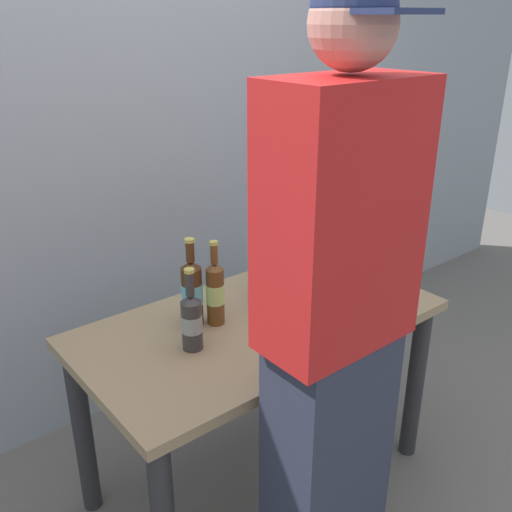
{
  "coord_description": "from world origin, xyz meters",
  "views": [
    {
      "loc": [
        -1.15,
        -1.4,
        1.76
      ],
      "look_at": [
        -0.02,
        0.0,
        0.99
      ],
      "focal_mm": 39.93,
      "sensor_mm": 36.0,
      "label": 1
    }
  ],
  "objects_px": {
    "laptop": "(293,290)",
    "beer_bottle_amber": "(192,320)",
    "beer_bottle_brown": "(192,292)",
    "beer_bottle_dark": "(215,292)",
    "person_figure": "(334,342)",
    "coffee_mug": "(335,260)"
  },
  "relations": [
    {
      "from": "laptop",
      "to": "beer_bottle_amber",
      "type": "relative_size",
      "value": 1.32
    },
    {
      "from": "beer_bottle_amber",
      "to": "beer_bottle_brown",
      "type": "xyz_separation_m",
      "value": [
        0.09,
        0.13,
        0.02
      ]
    },
    {
      "from": "laptop",
      "to": "beer_bottle_dark",
      "type": "bearing_deg",
      "value": 170.75
    },
    {
      "from": "beer_bottle_amber",
      "to": "beer_bottle_brown",
      "type": "relative_size",
      "value": 0.88
    },
    {
      "from": "laptop",
      "to": "beer_bottle_brown",
      "type": "relative_size",
      "value": 1.16
    },
    {
      "from": "person_figure",
      "to": "beer_bottle_amber",
      "type": "bearing_deg",
      "value": 104.8
    },
    {
      "from": "beer_bottle_brown",
      "to": "laptop",
      "type": "bearing_deg",
      "value": -13.61
    },
    {
      "from": "beer_bottle_dark",
      "to": "beer_bottle_brown",
      "type": "bearing_deg",
      "value": 148.47
    },
    {
      "from": "laptop",
      "to": "beer_bottle_dark",
      "type": "relative_size",
      "value": 1.21
    },
    {
      "from": "beer_bottle_amber",
      "to": "beer_bottle_dark",
      "type": "distance_m",
      "value": 0.18
    },
    {
      "from": "laptop",
      "to": "person_figure",
      "type": "distance_m",
      "value": 0.66
    },
    {
      "from": "laptop",
      "to": "beer_bottle_brown",
      "type": "xyz_separation_m",
      "value": [
        -0.39,
        0.09,
        0.08
      ]
    },
    {
      "from": "beer_bottle_amber",
      "to": "laptop",
      "type": "bearing_deg",
      "value": 4.39
    },
    {
      "from": "beer_bottle_brown",
      "to": "beer_bottle_dark",
      "type": "relative_size",
      "value": 1.04
    },
    {
      "from": "beer_bottle_dark",
      "to": "person_figure",
      "type": "xyz_separation_m",
      "value": [
        -0.03,
        -0.59,
        0.09
      ]
    },
    {
      "from": "beer_bottle_dark",
      "to": "laptop",
      "type": "bearing_deg",
      "value": -9.25
    },
    {
      "from": "coffee_mug",
      "to": "beer_bottle_dark",
      "type": "bearing_deg",
      "value": -175.5
    },
    {
      "from": "beer_bottle_amber",
      "to": "beer_bottle_brown",
      "type": "bearing_deg",
      "value": 56.12
    },
    {
      "from": "beer_bottle_amber",
      "to": "coffee_mug",
      "type": "xyz_separation_m",
      "value": [
        0.82,
        0.14,
        -0.06
      ]
    },
    {
      "from": "beer_bottle_dark",
      "to": "person_figure",
      "type": "distance_m",
      "value": 0.59
    },
    {
      "from": "beer_bottle_dark",
      "to": "person_figure",
      "type": "relative_size",
      "value": 0.17
    },
    {
      "from": "beer_bottle_brown",
      "to": "person_figure",
      "type": "distance_m",
      "value": 0.64
    }
  ]
}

